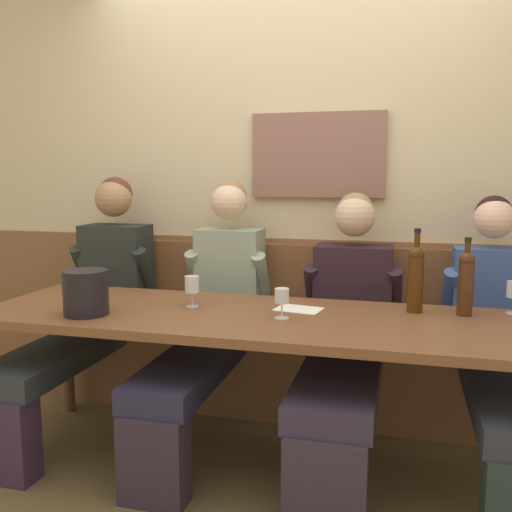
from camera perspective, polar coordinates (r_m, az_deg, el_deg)
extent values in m
cube|color=brown|center=(2.67, -0.21, -22.29)|extent=(6.80, 6.80, 0.02)
cube|color=beige|center=(3.37, 4.62, 9.11)|extent=(6.80, 0.08, 2.80)
cube|color=#885F52|center=(3.29, 6.33, 10.22)|extent=(0.77, 0.04, 0.49)
cube|color=brown|center=(3.42, 4.28, -6.37)|extent=(6.80, 0.03, 0.97)
cube|color=brown|center=(3.29, 3.50, -11.81)|extent=(2.91, 0.42, 0.44)
cube|color=brown|center=(3.22, 3.54, -7.71)|extent=(2.86, 0.39, 0.05)
cube|color=brown|center=(3.34, 4.21, -2.70)|extent=(2.91, 0.04, 0.45)
cube|color=brown|center=(2.52, 0.63, -6.46)|extent=(2.61, 0.80, 0.04)
cylinder|color=brown|center=(3.41, -18.82, -9.33)|extent=(0.07, 0.07, 0.69)
cube|color=#36243D|center=(2.84, -24.39, -16.63)|extent=(0.30, 0.14, 0.38)
cube|color=#282E33|center=(3.11, -19.01, -9.29)|extent=(0.33, 1.06, 0.11)
cube|color=#252A26|center=(3.51, -14.04, -1.46)|extent=(0.39, 0.24, 0.56)
sphere|color=#A47B57|center=(3.46, -14.37, 5.72)|extent=(0.22, 0.22, 0.22)
sphere|color=brown|center=(3.48, -14.19, 6.19)|extent=(0.20, 0.20, 0.20)
cylinder|color=#252A26|center=(3.57, -17.33, -0.91)|extent=(0.08, 0.20, 0.27)
cylinder|color=#252A26|center=(3.37, -11.37, -1.22)|extent=(0.08, 0.20, 0.27)
cube|color=#302436|center=(2.48, -10.38, -19.78)|extent=(0.28, 0.14, 0.38)
cube|color=#26233E|center=(2.79, -6.23, -10.92)|extent=(0.31, 1.07, 0.11)
cube|color=#8F9D8B|center=(3.23, -2.66, -2.12)|extent=(0.37, 0.22, 0.55)
sphere|color=beige|center=(3.17, -2.77, 5.52)|extent=(0.21, 0.21, 0.21)
sphere|color=#9B7247|center=(3.20, -2.64, 6.01)|extent=(0.19, 0.19, 0.19)
cylinder|color=#8F9D8B|center=(3.25, -6.20, -1.55)|extent=(0.08, 0.20, 0.27)
cylinder|color=#8F9D8B|center=(3.13, 0.51, -1.87)|extent=(0.08, 0.20, 0.27)
cube|color=#322A39|center=(2.30, 7.10, -22.06)|extent=(0.32, 0.14, 0.38)
cube|color=#30293D|center=(2.63, 8.64, -12.16)|extent=(0.35, 1.07, 0.11)
cube|color=#2C1A24|center=(3.11, 9.90, -3.34)|extent=(0.41, 0.23, 0.48)
sphere|color=#D4B094|center=(3.04, 10.07, 4.01)|extent=(0.22, 0.22, 0.22)
sphere|color=#97744D|center=(3.06, 10.13, 4.55)|extent=(0.20, 0.20, 0.20)
cylinder|color=#2C1A24|center=(3.08, 5.77, -3.07)|extent=(0.08, 0.20, 0.27)
cylinder|color=#2C1A24|center=(3.05, 13.95, -3.40)|extent=(0.08, 0.20, 0.27)
cube|color=#2B2F3A|center=(2.66, 24.12, -12.57)|extent=(0.31, 1.07, 0.11)
cube|color=#36508E|center=(3.13, 22.76, -3.70)|extent=(0.37, 0.20, 0.49)
sphere|color=beige|center=(3.07, 23.19, 3.51)|extent=(0.20, 0.20, 0.20)
sphere|color=black|center=(3.09, 23.15, 4.01)|extent=(0.18, 0.18, 0.18)
cylinder|color=#36508E|center=(3.06, 19.22, -3.44)|extent=(0.08, 0.20, 0.27)
cylinder|color=black|center=(2.61, -17.01, -3.59)|extent=(0.20, 0.20, 0.20)
cylinder|color=#46260A|center=(2.64, 15.99, -2.82)|extent=(0.07, 0.07, 0.26)
sphere|color=#46260A|center=(2.62, 16.11, 0.20)|extent=(0.07, 0.07, 0.07)
cylinder|color=#46260A|center=(2.61, 16.15, 1.34)|extent=(0.03, 0.03, 0.09)
cylinder|color=black|center=(2.61, 16.20, 2.51)|extent=(0.03, 0.03, 0.02)
cylinder|color=#462612|center=(2.66, 20.63, -3.16)|extent=(0.07, 0.07, 0.24)
sphere|color=#462612|center=(2.63, 20.77, -0.34)|extent=(0.07, 0.07, 0.07)
cylinder|color=#462612|center=(2.63, 20.82, 0.60)|extent=(0.03, 0.03, 0.07)
cylinder|color=black|center=(2.62, 20.87, 1.58)|extent=(0.03, 0.03, 0.02)
cylinder|color=silver|center=(2.46, 2.65, -6.35)|extent=(0.06, 0.06, 0.00)
cylinder|color=silver|center=(2.45, 2.66, -5.56)|extent=(0.01, 0.01, 0.07)
cylinder|color=silver|center=(2.43, 2.67, -4.07)|extent=(0.06, 0.06, 0.06)
cylinder|color=#EED38F|center=(2.44, 2.66, -4.63)|extent=(0.06, 0.06, 0.02)
cylinder|color=silver|center=(2.69, -6.53, -5.12)|extent=(0.06, 0.06, 0.00)
cylinder|color=silver|center=(2.68, -6.54, -4.41)|extent=(0.01, 0.01, 0.07)
cylinder|color=silver|center=(2.66, -6.57, -2.89)|extent=(0.07, 0.07, 0.08)
cylinder|color=#DED087|center=(2.67, -6.56, -3.48)|extent=(0.06, 0.06, 0.02)
cube|color=white|center=(2.63, 4.37, -5.43)|extent=(0.23, 0.18, 0.00)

